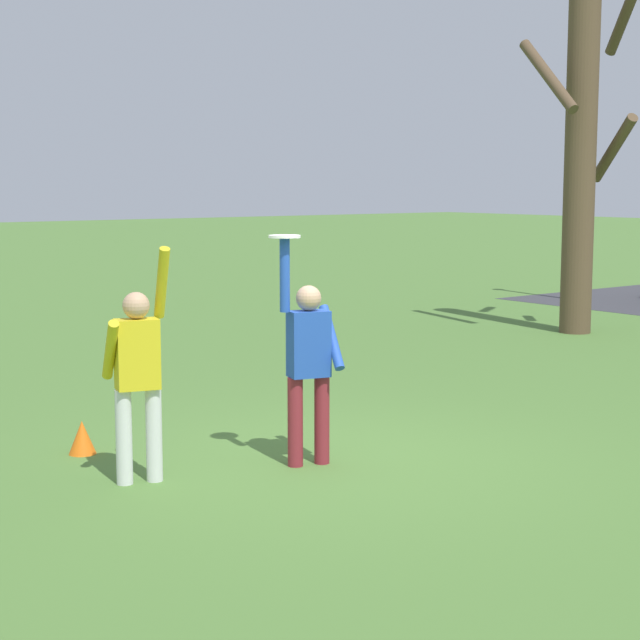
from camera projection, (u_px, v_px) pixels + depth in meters
ground_plane at (332, 460)px, 9.76m from camera, size 120.00×120.00×0.00m
person_catcher at (309, 359)px, 9.47m from camera, size 0.48×0.58×2.08m
person_defender at (138, 370)px, 8.90m from camera, size 0.54×0.62×2.04m
frisbee_disc at (285, 236)px, 9.24m from camera, size 0.28×0.28×0.02m
bare_tree_tall at (582, 154)px, 17.68m from camera, size 2.14×2.18×6.52m
lamppost_by_lot at (580, 182)px, 22.73m from camera, size 0.28×0.28×4.26m
field_cone_orange at (82, 437)px, 9.96m from camera, size 0.26×0.26×0.32m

